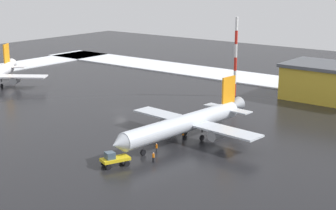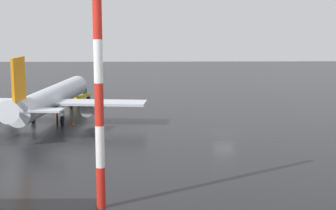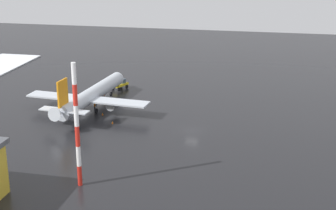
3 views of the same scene
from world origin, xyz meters
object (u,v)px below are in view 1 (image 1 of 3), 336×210
(traffic_cone_near_nose, at_px, (179,123))
(ground_crew_by_nose_gear, at_px, (153,157))
(pushback_tug, at_px, (114,159))
(antenna_mast, at_px, (236,57))
(traffic_cone_mid_line, at_px, (180,131))
(ground_crew_near_tug, at_px, (183,135))
(ground_crew_mid_apron, at_px, (156,147))
(airplane_distant_tail, at_px, (186,123))

(traffic_cone_near_nose, bearing_deg, ground_crew_by_nose_gear, 115.71)
(pushback_tug, xyz_separation_m, traffic_cone_near_nose, (5.97, -25.74, -1.01))
(antenna_mast, xyz_separation_m, traffic_cone_mid_line, (-7.42, 33.01, -9.66))
(ground_crew_near_tug, bearing_deg, ground_crew_mid_apron, 120.43)
(ground_crew_near_tug, xyz_separation_m, traffic_cone_near_nose, (6.70, -7.87, -0.70))
(ground_crew_by_nose_gear, xyz_separation_m, antenna_mast, (13.48, -48.72, 8.97))
(ground_crew_mid_apron, height_order, antenna_mast, antenna_mast)
(airplane_distant_tail, distance_m, traffic_cone_near_nose, 11.46)
(ground_crew_mid_apron, bearing_deg, pushback_tug, 68.90)
(airplane_distant_tail, bearing_deg, pushback_tug, 0.79)
(antenna_mast, bearing_deg, ground_crew_near_tug, 105.94)
(traffic_cone_near_nose, bearing_deg, antenna_mast, -82.71)
(ground_crew_near_tug, distance_m, ground_crew_mid_apron, 8.72)
(ground_crew_mid_apron, height_order, ground_crew_by_nose_gear, same)
(pushback_tug, distance_m, traffic_cone_near_nose, 26.44)
(ground_crew_mid_apron, bearing_deg, airplane_distant_tail, -103.89)
(ground_crew_by_nose_gear, height_order, traffic_cone_near_nose, ground_crew_by_nose_gear)
(ground_crew_by_nose_gear, distance_m, traffic_cone_near_nose, 22.77)
(ground_crew_near_tug, relative_size, traffic_cone_mid_line, 3.11)
(ground_crew_mid_apron, xyz_separation_m, traffic_cone_near_nose, (7.33, -16.57, -0.70))
(pushback_tug, distance_m, antenna_mast, 55.48)
(antenna_mast, height_order, traffic_cone_near_nose, antenna_mast)
(antenna_mast, bearing_deg, airplane_distant_tail, 107.03)
(antenna_mast, height_order, traffic_cone_mid_line, antenna_mast)
(ground_crew_mid_apron, bearing_deg, ground_crew_by_nose_gear, 110.24)
(ground_crew_by_nose_gear, bearing_deg, pushback_tug, 123.96)
(ground_crew_mid_apron, bearing_deg, traffic_cone_near_nose, -78.81)
(ground_crew_by_nose_gear, distance_m, traffic_cone_mid_line, 16.85)
(ground_crew_by_nose_gear, relative_size, traffic_cone_near_nose, 3.11)
(ground_crew_mid_apron, height_order, traffic_cone_near_nose, ground_crew_mid_apron)
(pushback_tug, relative_size, traffic_cone_near_nose, 9.25)
(ground_crew_mid_apron, distance_m, traffic_cone_mid_line, 12.30)
(ground_crew_near_tug, height_order, traffic_cone_mid_line, ground_crew_near_tug)
(ground_crew_near_tug, height_order, ground_crew_by_nose_gear, same)
(ground_crew_near_tug, xyz_separation_m, traffic_cone_mid_line, (2.88, -3.07, -0.70))
(ground_crew_near_tug, bearing_deg, antenna_mast, -47.76)
(traffic_cone_near_nose, bearing_deg, airplane_distant_tail, 132.88)
(airplane_distant_tail, xyz_separation_m, ground_crew_mid_apron, (0.18, 8.48, -2.42))
(airplane_distant_tail, xyz_separation_m, antenna_mast, (11.12, -36.30, 6.55))
(pushback_tug, height_order, ground_crew_mid_apron, pushback_tug)
(ground_crew_near_tug, xyz_separation_m, antenna_mast, (10.31, -36.08, 8.97))
(ground_crew_by_nose_gear, bearing_deg, traffic_cone_near_nose, 6.41)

